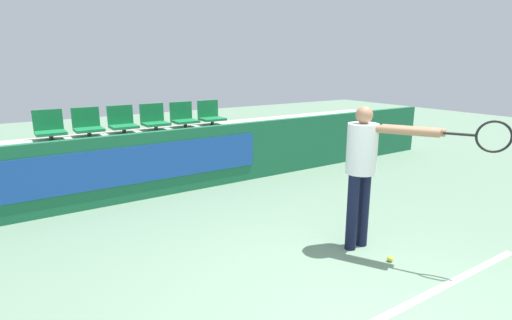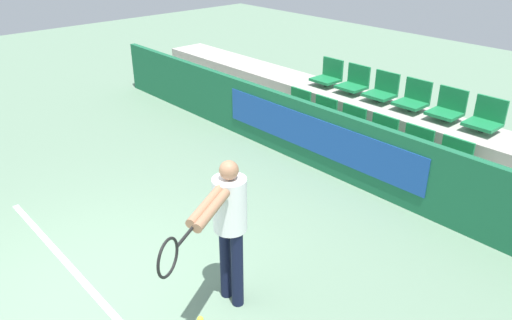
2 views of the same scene
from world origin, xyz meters
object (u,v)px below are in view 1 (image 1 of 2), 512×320
object	(u,v)px
stadium_chair_9	(154,120)
stadium_chair_1	(101,157)
stadium_chair_2	(138,153)
stadium_chair_5	(231,141)
stadium_chair_0	(60,162)
stadium_chair_11	(211,115)
stadium_chair_7	(88,125)
stadium_chair_3	(172,148)
tennis_player	(367,162)
stadium_chair_8	(122,122)
stadium_chair_4	(203,145)
stadium_chair_6	(50,128)
tennis_ball	(390,259)
stadium_chair_10	(184,117)

from	to	relation	value
stadium_chair_9	stadium_chair_1	bearing A→B (deg)	-144.73
stadium_chair_2	stadium_chair_5	world-z (taller)	same
stadium_chair_0	stadium_chair_11	xyz separation A→B (m)	(3.10, 0.88, 0.42)
stadium_chair_1	stadium_chair_9	size ratio (longest dim) A/B	1.00
stadium_chair_1	stadium_chair_7	world-z (taller)	stadium_chair_7
stadium_chair_3	tennis_player	size ratio (longest dim) A/B	0.30
stadium_chair_1	stadium_chair_9	bearing A→B (deg)	35.27
stadium_chair_11	tennis_player	xyz separation A→B (m)	(-0.40, -4.69, 0.01)
stadium_chair_0	stadium_chair_1	bearing A→B (deg)	0.00
stadium_chair_1	tennis_player	size ratio (longest dim) A/B	0.30
tennis_player	stadium_chair_5	bearing A→B (deg)	54.90
stadium_chair_8	stadium_chair_9	distance (m)	0.62
stadium_chair_4	stadium_chair_6	bearing A→B (deg)	160.52
stadium_chair_0	stadium_chair_6	bearing A→B (deg)	90.00
stadium_chair_1	stadium_chair_4	size ratio (longest dim) A/B	1.00
stadium_chair_1	stadium_chair_7	bearing A→B (deg)	90.00
stadium_chair_7	stadium_chair_2	bearing A→B (deg)	-54.75
stadium_chair_6	stadium_chair_8	size ratio (longest dim) A/B	1.00
tennis_ball	stadium_chair_1	bearing A→B (deg)	116.39
stadium_chair_2	tennis_ball	xyz separation A→B (m)	(1.47, -4.22, -0.59)
stadium_chair_5	stadium_chair_10	distance (m)	1.16
stadium_chair_2	stadium_chair_8	xyz separation A→B (m)	(0.00, 0.88, 0.42)
stadium_chair_2	stadium_chair_5	bearing A→B (deg)	0.00
stadium_chair_2	stadium_chair_9	bearing A→B (deg)	54.75
stadium_chair_10	tennis_player	bearing A→B (deg)	-87.29
stadium_chair_0	stadium_chair_3	xyz separation A→B (m)	(1.86, 0.00, 0.00)
stadium_chair_3	stadium_chair_5	xyz separation A→B (m)	(1.24, 0.00, 0.00)
stadium_chair_5	stadium_chair_2	bearing A→B (deg)	180.00
stadium_chair_8	stadium_chair_9	world-z (taller)	same
stadium_chair_1	tennis_ball	xyz separation A→B (m)	(2.09, -4.22, -0.59)
stadium_chair_0	stadium_chair_5	distance (m)	3.10
stadium_chair_0	stadium_chair_4	world-z (taller)	same
stadium_chair_2	tennis_ball	distance (m)	4.51
stadium_chair_6	stadium_chair_7	distance (m)	0.62
stadium_chair_8	tennis_player	distance (m)	4.91
stadium_chair_3	stadium_chair_11	distance (m)	1.58
stadium_chair_5	stadium_chair_10	size ratio (longest dim) A/B	1.00
stadium_chair_2	stadium_chair_6	size ratio (longest dim) A/B	1.00
stadium_chair_9	stadium_chair_10	xyz separation A→B (m)	(0.62, 0.00, 0.00)
stadium_chair_0	stadium_chair_9	bearing A→B (deg)	25.25
stadium_chair_0	stadium_chair_7	xyz separation A→B (m)	(0.62, 0.88, 0.42)
stadium_chair_4	stadium_chair_7	distance (m)	2.10
stadium_chair_3	stadium_chair_10	world-z (taller)	stadium_chair_10
stadium_chair_4	stadium_chair_0	bearing A→B (deg)	180.00
stadium_chair_2	stadium_chair_10	distance (m)	1.58
stadium_chair_1	stadium_chair_7	xyz separation A→B (m)	(0.00, 0.88, 0.42)
stadium_chair_9	tennis_player	size ratio (longest dim) A/B	0.30
stadium_chair_9	stadium_chair_6	bearing A→B (deg)	180.00
stadium_chair_0	stadium_chair_2	xyz separation A→B (m)	(1.24, 0.00, 0.00)
stadium_chair_11	stadium_chair_5	bearing A→B (deg)	-90.00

